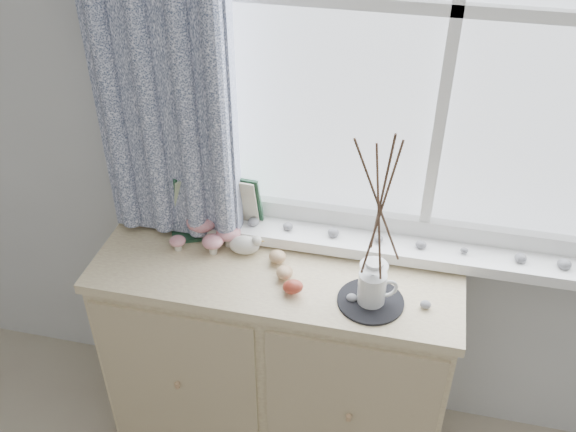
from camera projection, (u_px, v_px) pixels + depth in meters
The scene contains 8 objects.
sideboard at pixel (277, 357), 2.32m from camera, with size 1.20×0.45×0.85m.
botanical_book at pixel (211, 207), 2.14m from camera, with size 0.35×0.13×0.25m, color #20432C, non-canonical shape.
toadstool_cluster at pixel (208, 230), 2.15m from camera, with size 0.23×0.16×0.10m.
wooden_eggs at pixel (285, 272), 2.02m from camera, with size 0.13×0.17×0.07m.
songbird_figurine at pixel (244, 244), 2.12m from camera, with size 0.14×0.06×0.07m, color silver, non-canonical shape.
crocheted_doily at pixel (370, 301), 1.94m from camera, with size 0.20×0.20×0.01m, color black.
twig_pitcher at pixel (381, 203), 1.73m from camera, with size 0.30×0.30×0.64m.
sideboard_pebbles at pixel (382, 289), 1.98m from camera, with size 0.25×0.19×0.02m.
Camera 1 is at (0.24, 0.22, 2.21)m, focal length 40.00 mm.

